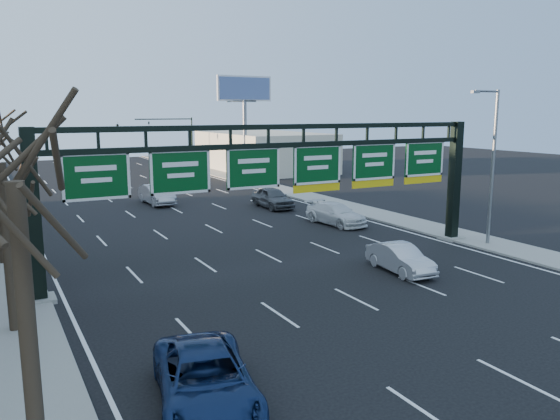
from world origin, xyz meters
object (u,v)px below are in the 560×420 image
sign_gantry (289,175)px  car_white_wagon (336,214)px  car_silver_sedan (400,258)px  car_blue_suv (205,380)px

sign_gantry → car_white_wagon: (7.92, 7.28, -3.89)m
sign_gantry → car_silver_sedan: bearing=-42.6°
car_blue_suv → sign_gantry: bearing=63.7°
car_blue_suv → car_silver_sedan: size_ratio=1.30×
car_blue_suv → car_white_wagon: (16.68, 18.23, -0.01)m
car_silver_sedan → car_white_wagon: (3.78, 11.09, 0.05)m
car_blue_suv → car_white_wagon: car_blue_suv is taller
sign_gantry → car_white_wagon: bearing=42.6°
car_silver_sedan → car_white_wagon: size_ratio=0.82×
sign_gantry → car_silver_sedan: 6.87m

